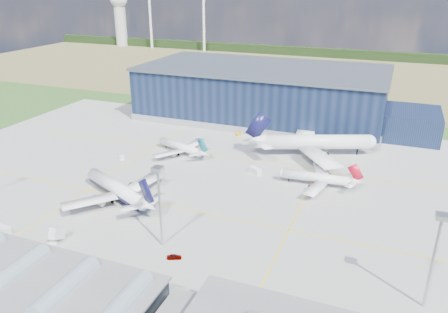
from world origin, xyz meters
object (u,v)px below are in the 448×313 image
airliner_navy (116,182)px  gse_cart_b (122,158)px  light_mast_east (436,247)px  car_a (174,257)px  light_mast_center (159,194)px  gse_van_b (255,171)px  car_b (109,279)px  airstair (58,236)px  hangar (268,95)px  airliner_widebody (317,135)px  airliner_regional (180,143)px  gse_tug_c (238,134)px  gse_van_a (1,230)px  gse_tug_a (108,197)px  airliner_red (316,173)px

airliner_navy → gse_cart_b: bearing=-33.8°
light_mast_east → car_a: (-59.03, -4.47, -14.79)m
light_mast_center → gse_van_b: (9.02, 54.03, -14.28)m
gse_van_b → gse_cart_b: 54.29m
car_a → car_b: size_ratio=1.15×
airliner_navy → gse_cart_b: airliner_navy is taller
gse_cart_b → gse_van_b: bearing=-31.4°
gse_van_b → airstair: airstair is taller
hangar → light_mast_east: bearing=-60.0°
airliner_widebody → airliner_regional: (-52.03, -18.75, -4.17)m
hangar → gse_cart_b: bearing=-116.1°
hangar → gse_van_b: 73.35m
airliner_widebody → gse_tug_c: size_ratio=18.74×
car_b → airstair: bearing=81.8°
gse_van_b → gse_van_a: bearing=173.5°
gse_tug_a → car_a: gse_tug_a is taller
airliner_red → gse_tug_c: airliner_red is taller
airliner_regional → light_mast_east: bearing=165.0°
airliner_red → gse_tug_c: size_ratio=10.19×
airliner_regional → hangar: bearing=-87.2°
airliner_navy → airliner_regional: 43.88m
airliner_regional → car_a: (31.75, -66.31, -4.03)m
light_mast_east → airliner_regional: bearing=145.7°
gse_tug_a → car_a: bearing=-57.1°
airliner_regional → car_a: bearing=134.9°
airstair → airliner_navy: bearing=79.4°
airliner_navy → airliner_widebody: 81.90m
hangar → airliner_navy: (-19.32, -106.80, -5.24)m
airliner_widebody → gse_van_a: (-71.25, -92.11, -7.69)m
gse_cart_b → airliner_regional: bearing=-1.8°
airliner_navy → gse_tug_a: size_ratio=10.31×
airliner_red → gse_tug_a: 70.34m
light_mast_center → gse_van_b: bearing=80.5°
airliner_navy → airliner_regional: (0.73, 43.84, -1.70)m
gse_van_a → airstair: airstair is taller
airliner_navy → airliner_widebody: airliner_widebody is taller
light_mast_center → airliner_red: (31.49, 52.00, -10.62)m
airliner_regional → gse_cart_b: airliner_regional is taller
car_a → gse_van_b: bearing=-27.9°
airstair → gse_cart_b: bearing=98.3°
hangar → light_mast_center: size_ratio=6.30×
gse_tug_c → car_b: gse_tug_c is taller
gse_van_a → car_a: 51.46m
airliner_red → gse_van_a: 99.49m
gse_tug_a → gse_van_b: gse_van_b is taller
light_mast_center → gse_tug_a: 36.90m
gse_tug_a → light_mast_east: bearing=-36.1°
light_mast_east → gse_tug_a: 96.96m
airliner_red → airstair: (-58.86, -60.95, -3.20)m
hangar → light_mast_center: bearing=-86.7°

